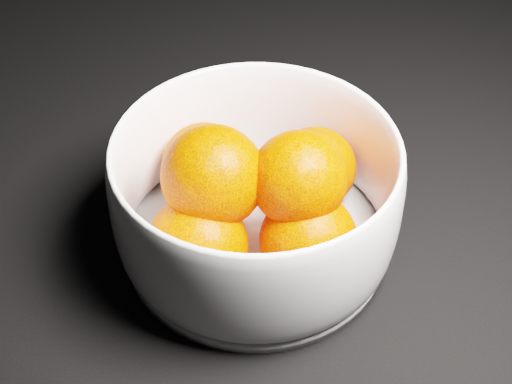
% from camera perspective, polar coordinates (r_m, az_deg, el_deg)
% --- Properties ---
extents(bowl, '(0.21, 0.21, 0.10)m').
position_cam_1_polar(bowl, '(0.51, 0.00, -0.41)').
color(bowl, white).
rests_on(bowl, ground).
extents(orange_pile, '(0.17, 0.18, 0.11)m').
position_cam_1_polar(orange_pile, '(0.50, -0.28, -0.36)').
color(orange_pile, '#E63B01').
rests_on(orange_pile, bowl).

